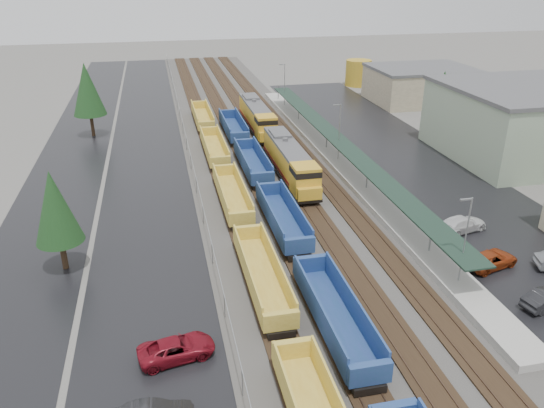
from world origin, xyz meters
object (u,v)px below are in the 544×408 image
at_px(locomotive_lead, 290,162).
at_px(well_string_yellow, 245,229).
at_px(locomotive_trail, 257,117).
at_px(storage_tank, 358,73).
at_px(parked_car_west_c, 177,349).
at_px(parked_car_east_b, 491,259).
at_px(parked_car_east_c, 462,224).
at_px(well_string_blue, 304,259).

height_order(locomotive_lead, well_string_yellow, locomotive_lead).
height_order(locomotive_trail, storage_tank, storage_tank).
distance_m(storage_tank, parked_car_west_c, 90.79).
bearing_deg(well_string_yellow, locomotive_lead, 60.68).
distance_m(locomotive_lead, parked_car_east_b, 26.53).
bearing_deg(parked_car_east_c, well_string_blue, 88.92).
height_order(storage_tank, parked_car_east_b, storage_tank).
height_order(parked_car_east_b, parked_car_east_c, parked_car_east_c).
relative_size(locomotive_lead, parked_car_west_c, 3.73).
bearing_deg(parked_car_east_b, locomotive_trail, -0.08).
distance_m(locomotive_lead, well_string_yellow, 16.38).
bearing_deg(parked_car_east_b, well_string_yellow, 49.80).
bearing_deg(locomotive_trail, parked_car_west_c, -106.72).
relative_size(parked_car_west_c, parked_car_east_c, 0.97).
bearing_deg(locomotive_trail, locomotive_lead, -90.00).
distance_m(locomotive_lead, storage_tank, 57.48).
bearing_deg(locomotive_lead, parked_car_east_c, -52.27).
xyz_separation_m(well_string_yellow, parked_car_east_b, (20.00, -9.35, -0.47)).
bearing_deg(well_string_yellow, well_string_blue, -58.94).
bearing_deg(parked_car_east_b, well_string_blue, 65.24).
relative_size(well_string_blue, parked_car_west_c, 18.60).
height_order(locomotive_lead, parked_car_west_c, locomotive_lead).
bearing_deg(parked_car_east_c, parked_car_west_c, 100.10).
xyz_separation_m(well_string_yellow, storage_tank, (35.77, 64.58, 1.54)).
xyz_separation_m(locomotive_trail, well_string_yellow, (-8.00, -35.25, -1.14)).
xyz_separation_m(locomotive_trail, parked_car_east_c, (13.13, -37.97, -1.55)).
bearing_deg(storage_tank, well_string_blue, -114.04).
relative_size(locomotive_lead, well_string_yellow, 0.20).
height_order(well_string_yellow, parked_car_east_c, well_string_yellow).
bearing_deg(parked_car_east_b, locomotive_lead, 11.82).
distance_m(locomotive_trail, storage_tank, 40.39).
distance_m(locomotive_lead, parked_car_east_c, 21.52).
xyz_separation_m(locomotive_lead, parked_car_east_b, (12.00, -23.60, -1.61)).
bearing_deg(well_string_yellow, locomotive_trail, 77.21).
height_order(parked_car_west_c, parked_car_east_c, parked_car_east_c).
xyz_separation_m(locomotive_lead, storage_tank, (27.77, 50.33, 0.39)).
xyz_separation_m(locomotive_lead, parked_car_west_c, (-15.21, -29.62, -1.60)).
height_order(locomotive_trail, well_string_blue, locomotive_trail).
relative_size(parked_car_east_b, parked_car_east_c, 0.95).
xyz_separation_m(locomotive_trail, parked_car_east_b, (12.00, -44.60, -1.61)).
xyz_separation_m(locomotive_lead, well_string_blue, (-4.00, -20.89, -1.10)).
xyz_separation_m(well_string_yellow, parked_car_west_c, (-7.21, -15.38, -0.46)).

